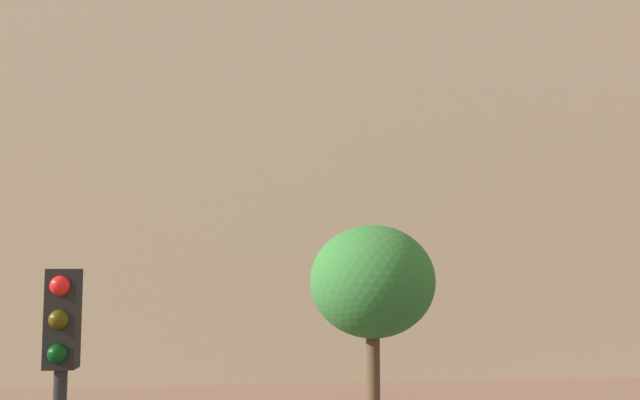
% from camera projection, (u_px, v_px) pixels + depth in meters
% --- Properties ---
extents(landmark_building, '(28.63, 10.43, 31.82)m').
position_uv_depth(landmark_building, '(329.00, 134.00, 31.08)').
color(landmark_building, beige).
rests_on(landmark_building, ground_plane).
extents(tree_curb_far, '(3.18, 3.18, 5.30)m').
position_uv_depth(tree_curb_far, '(372.00, 282.00, 17.42)').
color(tree_curb_far, '#4C3823').
rests_on(tree_curb_far, ground_plane).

